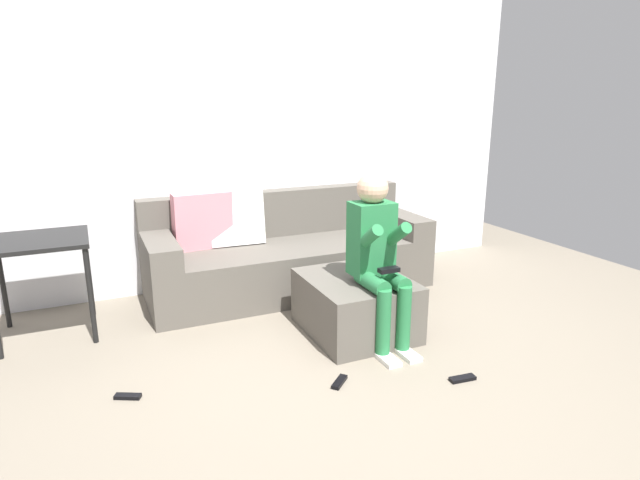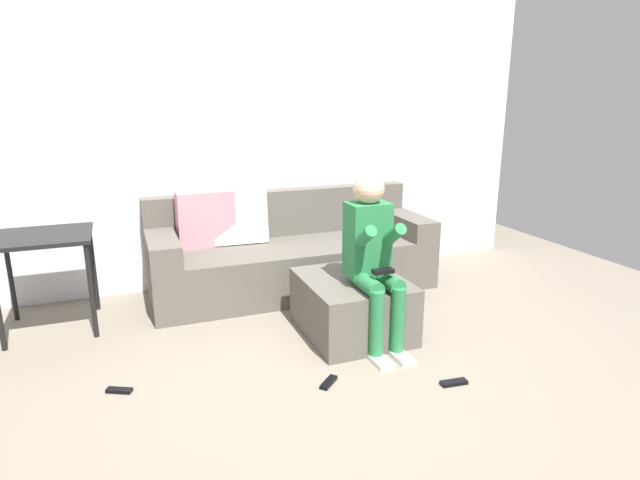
{
  "view_description": "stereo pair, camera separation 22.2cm",
  "coord_description": "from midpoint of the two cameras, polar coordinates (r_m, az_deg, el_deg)",
  "views": [
    {
      "loc": [
        -1.33,
        -2.3,
        1.66
      ],
      "look_at": [
        0.3,
        1.31,
        0.58
      ],
      "focal_mm": 29.61,
      "sensor_mm": 36.0,
      "label": 1
    },
    {
      "loc": [
        -1.13,
        -2.38,
        1.66
      ],
      "look_at": [
        0.3,
        1.31,
        0.58
      ],
      "focal_mm": 29.61,
      "sensor_mm": 36.0,
      "label": 2
    }
  ],
  "objects": [
    {
      "name": "couch_sectional",
      "position": [
        4.65,
        -5.17,
        -1.59
      ],
      "size": [
        2.43,
        0.85,
        0.91
      ],
      "color": "#59544C",
      "rests_on": "ground_plane"
    },
    {
      "name": "remote_under_side_table",
      "position": [
        3.35,
        -21.93,
        -15.44
      ],
      "size": [
        0.15,
        0.11,
        0.02
      ],
      "primitive_type": "cube",
      "rotation": [
        0.0,
        0.0,
        -0.47
      ],
      "color": "black",
      "rests_on": "ground_plane"
    },
    {
      "name": "remote_near_ottoman",
      "position": [
        3.38,
        13.28,
        -14.39
      ],
      "size": [
        0.17,
        0.07,
        0.02
      ],
      "primitive_type": "cube",
      "rotation": [
        0.0,
        0.0,
        -0.1
      ],
      "color": "black",
      "rests_on": "ground_plane"
    },
    {
      "name": "side_table",
      "position": [
        4.18,
        -29.4,
        -1.2
      ],
      "size": [
        0.64,
        0.6,
        0.71
      ],
      "color": "black",
      "rests_on": "ground_plane"
    },
    {
      "name": "ottoman",
      "position": [
        3.82,
        2.19,
        -7.05
      ],
      "size": [
        0.69,
        0.8,
        0.41
      ],
      "primitive_type": "cube",
      "color": "#59544C",
      "rests_on": "ground_plane"
    },
    {
      "name": "ground_plane",
      "position": [
        3.12,
        3.06,
        -16.82
      ],
      "size": [
        7.13,
        7.13,
        0.0
      ],
      "primitive_type": "plane",
      "color": "slate"
    },
    {
      "name": "remote_by_storage_bin",
      "position": [
        3.26,
        0.09,
        -15.12
      ],
      "size": [
        0.15,
        0.14,
        0.02
      ],
      "primitive_type": "cube",
      "rotation": [
        0.0,
        0.0,
        0.75
      ],
      "color": "black",
      "rests_on": "ground_plane"
    },
    {
      "name": "wall_back",
      "position": [
        4.8,
        -9.52,
        10.98
      ],
      "size": [
        5.48,
        0.1,
        2.63
      ],
      "primitive_type": "cube",
      "color": "silver",
      "rests_on": "ground_plane"
    },
    {
      "name": "person_seated",
      "position": [
        3.55,
        4.4,
        -1.01
      ],
      "size": [
        0.28,
        0.59,
        1.17
      ],
      "color": "#26723F",
      "rests_on": "ground_plane"
    }
  ]
}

